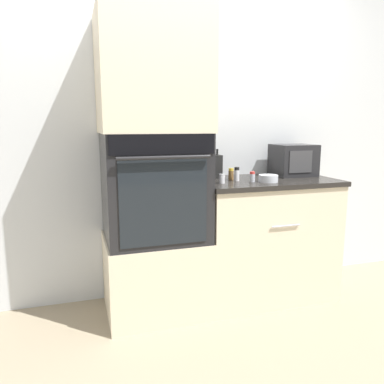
{
  "coord_description": "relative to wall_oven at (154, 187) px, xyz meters",
  "views": [
    {
      "loc": [
        -0.87,
        -2.23,
        1.35
      ],
      "look_at": [
        -0.11,
        0.21,
        0.88
      ],
      "focal_mm": 35.0,
      "sensor_mm": 36.0,
      "label": 1
    }
  ],
  "objects": [
    {
      "name": "bowl",
      "position": [
        0.81,
        -0.13,
        0.04
      ],
      "size": [
        0.14,
        0.14,
        0.05
      ],
      "color": "silver",
      "rests_on": "counter_unit"
    },
    {
      "name": "wall_back",
      "position": [
        0.35,
        0.33,
        0.33
      ],
      "size": [
        8.0,
        0.05,
        2.5
      ],
      "color": "silver",
      "rests_on": "ground_plane"
    },
    {
      "name": "ground_plane",
      "position": [
        0.35,
        -0.3,
        -0.92
      ],
      "size": [
        12.0,
        12.0,
        0.0
      ],
      "primitive_type": "plane",
      "color": "gray"
    },
    {
      "name": "condiment_jar_far",
      "position": [
        0.47,
        -0.09,
        0.05
      ],
      "size": [
        0.04,
        0.04,
        0.07
      ],
      "color": "silver",
      "rests_on": "counter_unit"
    },
    {
      "name": "wall_oven",
      "position": [
        0.0,
        0.0,
        0.0
      ],
      "size": [
        0.68,
        0.64,
        0.74
      ],
      "color": "black",
      "rests_on": "oven_cabinet_base"
    },
    {
      "name": "condiment_jar_back",
      "position": [
        0.6,
        0.05,
        0.06
      ],
      "size": [
        0.04,
        0.04,
        0.09
      ],
      "color": "brown",
      "rests_on": "counter_unit"
    },
    {
      "name": "oven_cabinet_base",
      "position": [
        0.0,
        0.0,
        -0.65
      ],
      "size": [
        0.71,
        0.6,
        0.55
      ],
      "color": "beige",
      "rests_on": "ground_plane"
    },
    {
      "name": "knife_block",
      "position": [
        0.52,
        0.19,
        0.11
      ],
      "size": [
        0.09,
        0.12,
        0.22
      ],
      "color": "black",
      "rests_on": "counter_unit"
    },
    {
      "name": "condiment_jar_near",
      "position": [
        0.62,
        -0.02,
        0.06
      ],
      "size": [
        0.04,
        0.04,
        0.1
      ],
      "color": "silver",
      "rests_on": "counter_unit"
    },
    {
      "name": "oven_cabinet_upper",
      "position": [
        0.0,
        0.0,
        0.76
      ],
      "size": [
        0.71,
        0.6,
        0.78
      ],
      "color": "beige",
      "rests_on": "wall_oven"
    },
    {
      "name": "counter_unit",
      "position": [
        0.87,
        0.0,
        -0.45
      ],
      "size": [
        1.05,
        0.63,
        0.94
      ],
      "color": "beige",
      "rests_on": "ground_plane"
    },
    {
      "name": "microwave",
      "position": [
        1.17,
        0.11,
        0.14
      ],
      "size": [
        0.32,
        0.27,
        0.25
      ],
      "color": "#232326",
      "rests_on": "counter_unit"
    },
    {
      "name": "condiment_jar_mid",
      "position": [
        0.7,
        -0.1,
        0.05
      ],
      "size": [
        0.04,
        0.04,
        0.07
      ],
      "color": "silver",
      "rests_on": "counter_unit"
    }
  ]
}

